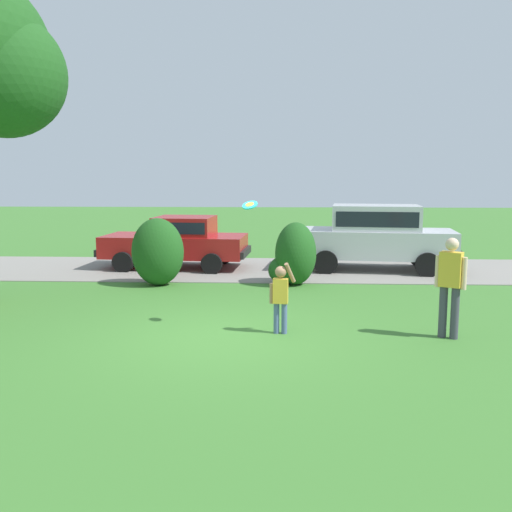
{
  "coord_description": "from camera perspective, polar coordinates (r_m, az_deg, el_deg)",
  "views": [
    {
      "loc": [
        1.02,
        -9.49,
        2.79
      ],
      "look_at": [
        0.52,
        2.27,
        1.1
      ],
      "focal_mm": 39.68,
      "sensor_mm": 36.0,
      "label": 1
    }
  ],
  "objects": [
    {
      "name": "child_thrower",
      "position": [
        9.98,
        2.49,
        -3.83
      ],
      "size": [
        0.46,
        0.25,
        1.29
      ],
      "color": "#4C608C",
      "rests_on": "ground"
    },
    {
      "name": "driveway_strip",
      "position": [
        16.86,
        -1.05,
        -1.32
      ],
      "size": [
        28.0,
        4.4,
        0.02
      ],
      "primitive_type": "cube",
      "color": "gray",
      "rests_on": "ground"
    },
    {
      "name": "parked_suv",
      "position": [
        16.96,
        11.93,
        2.19
      ],
      "size": [
        4.88,
        2.5,
        1.92
      ],
      "color": "silver",
      "rests_on": "ground"
    },
    {
      "name": "parked_sedan",
      "position": [
        17.14,
        -7.86,
        1.59
      ],
      "size": [
        4.51,
        2.32,
        1.56
      ],
      "color": "maroon",
      "rests_on": "ground"
    },
    {
      "name": "adult_onlooker",
      "position": [
        10.2,
        19.0,
        -2.49
      ],
      "size": [
        0.47,
        0.37,
        1.74
      ],
      "color": "#3F3F4C",
      "rests_on": "ground"
    },
    {
      "name": "frisbee",
      "position": [
        10.14,
        -0.62,
        5.16
      ],
      "size": [
        0.3,
        0.27,
        0.2
      ],
      "color": "#1EB7B2"
    },
    {
      "name": "shrub_near_tree",
      "position": [
        14.54,
        -9.88,
        0.41
      ],
      "size": [
        1.32,
        1.09,
        1.72
      ],
      "color": "#1E511C",
      "rests_on": "ground"
    },
    {
      "name": "ground_plane",
      "position": [
        9.94,
        -3.59,
        -8.14
      ],
      "size": [
        80.0,
        80.0,
        0.0
      ],
      "primitive_type": "plane",
      "color": "#3D752D"
    },
    {
      "name": "shrub_centre_left",
      "position": [
        14.47,
        3.79,
        -0.08
      ],
      "size": [
        1.23,
        1.2,
        1.6
      ],
      "color": "#1E511C",
      "rests_on": "ground"
    }
  ]
}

